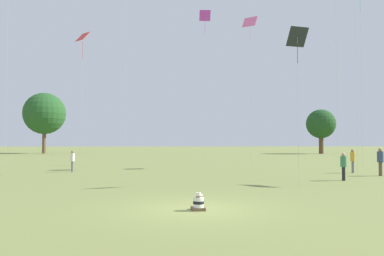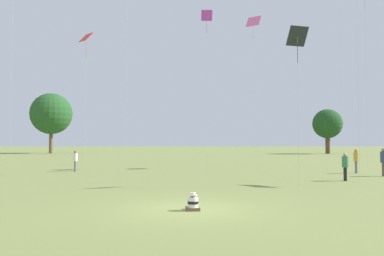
# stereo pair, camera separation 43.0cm
# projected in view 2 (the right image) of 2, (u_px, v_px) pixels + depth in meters

# --- Properties ---
(ground_plane) EXTENTS (300.00, 300.00, 0.00)m
(ground_plane) POSITION_uv_depth(u_px,v_px,m) (191.00, 209.00, 12.13)
(ground_plane) COLOR olive
(seated_toddler) EXTENTS (0.48, 0.57, 0.58)m
(seated_toddler) POSITION_uv_depth(u_px,v_px,m) (193.00, 203.00, 11.91)
(seated_toddler) COLOR brown
(seated_toddler) RESTS_ON ground
(person_standing_0) EXTENTS (0.43, 0.43, 1.78)m
(person_standing_0) POSITION_uv_depth(u_px,v_px,m) (384.00, 160.00, 23.53)
(person_standing_0) COLOR brown
(person_standing_0) RESTS_ON ground
(person_standing_1) EXTENTS (0.34, 0.34, 1.54)m
(person_standing_1) POSITION_uv_depth(u_px,v_px,m) (76.00, 159.00, 27.15)
(person_standing_1) COLOR slate
(person_standing_1) RESTS_ON ground
(person_standing_2) EXTENTS (0.42, 0.42, 1.66)m
(person_standing_2) POSITION_uv_depth(u_px,v_px,m) (357.00, 159.00, 25.79)
(person_standing_2) COLOR slate
(person_standing_2) RESTS_ON ground
(person_standing_3) EXTENTS (0.37, 0.37, 1.56)m
(person_standing_3) POSITION_uv_depth(u_px,v_px,m) (346.00, 164.00, 20.77)
(person_standing_3) COLOR black
(person_standing_3) RESTS_ON ground
(kite_0) EXTENTS (0.79, 0.48, 11.45)m
(kite_0) POSITION_uv_depth(u_px,v_px,m) (207.00, 23.00, 26.45)
(kite_0) COLOR #B738C6
(kite_0) RESTS_ON ground
(kite_1) EXTENTS (1.54, 1.35, 14.34)m
(kite_1) POSITION_uv_depth(u_px,v_px,m) (254.00, 24.00, 36.01)
(kite_1) COLOR pink
(kite_1) RESTS_ON ground
(kite_4) EXTENTS (1.33, 1.29, 11.31)m
(kite_4) POSITION_uv_depth(u_px,v_px,m) (87.00, 41.00, 31.22)
(kite_4) COLOR red
(kite_4) RESTS_ON ground
(kite_9) EXTENTS (1.12, 0.78, 7.94)m
(kite_9) POSITION_uv_depth(u_px,v_px,m) (298.00, 39.00, 18.80)
(kite_9) COLOR #1E2328
(kite_9) RESTS_ON ground
(distant_tree_0) EXTENTS (7.58, 7.58, 11.10)m
(distant_tree_0) POSITION_uv_depth(u_px,v_px,m) (52.00, 114.00, 69.10)
(distant_tree_0) COLOR brown
(distant_tree_0) RESTS_ON ground
(distant_tree_1) EXTENTS (5.19, 5.19, 7.93)m
(distant_tree_1) POSITION_uv_depth(u_px,v_px,m) (328.00, 124.00, 66.37)
(distant_tree_1) COLOR brown
(distant_tree_1) RESTS_ON ground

